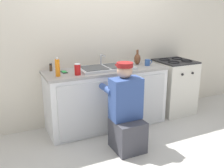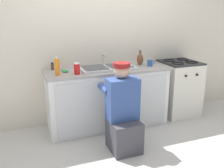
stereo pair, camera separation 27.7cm
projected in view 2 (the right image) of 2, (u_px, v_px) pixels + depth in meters
The scene contains 13 objects.
ground_plane at pixel (114, 133), 3.61m from camera, with size 12.00×12.00×0.00m, color beige.
back_wall at pixel (99, 41), 3.84m from camera, with size 6.00×0.10×2.50m, color beige.
counter_cabinet at pixel (108, 99), 3.75m from camera, with size 1.76×0.62×0.85m.
countertop at pixel (107, 70), 3.63m from camera, with size 1.80×0.62×0.03m, color #9E9993.
sink_double_basin at pixel (107, 67), 3.62m from camera, with size 0.80×0.44×0.19m.
stove_range at pixel (178, 88), 4.17m from camera, with size 0.59×0.62×0.91m.
plumber_person at pixel (123, 115), 3.08m from camera, with size 0.42×0.61×1.10m.
coffee_mug at pixel (150, 63), 3.78m from camera, with size 0.13×0.08×0.09m.
spice_bottle_pepper at pixel (52, 66), 3.54m from camera, with size 0.04×0.04×0.10m.
vase_decorative at pixel (140, 59), 3.86m from camera, with size 0.10×0.10×0.23m.
cell_phone at pixel (65, 71), 3.47m from camera, with size 0.07×0.14×0.01m.
soda_cup_red at pixel (77, 69), 3.30m from camera, with size 0.08×0.08×0.15m.
soap_bottle_orange at pixel (57, 67), 3.24m from camera, with size 0.06×0.06×0.25m.
Camera 2 is at (-1.18, -3.04, 1.70)m, focal length 40.00 mm.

